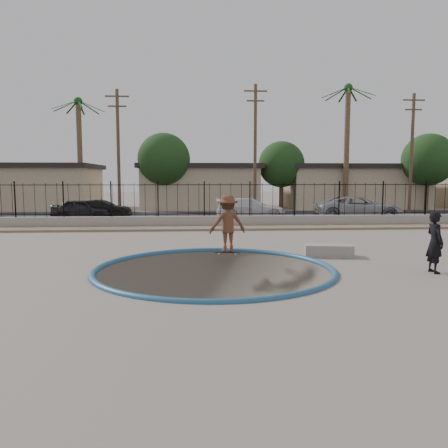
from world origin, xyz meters
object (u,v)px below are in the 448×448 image
car_a (83,209)px  car_b (101,210)px  concrete_ledge (328,250)px  skateboard (227,252)px  videographer (435,242)px  car_d (359,208)px  skater (227,226)px  car_c (251,208)px

car_a → car_b: car_a is taller
car_a → car_b: (1.11, 0.22, -0.04)m
concrete_ledge → skateboard: bearing=169.4°
videographer → car_d: size_ratio=0.32×
skater → videographer: 6.53m
skateboard → car_a: size_ratio=0.24×
skater → car_a: skater is taller
concrete_ledge → car_a: 18.05m
skateboard → car_d: 15.02m
skater → skateboard: skater is taller
skater → car_b: skater is taller
concrete_ledge → car_d: size_ratio=0.30×
concrete_ledge → car_b: bearing=126.8°
skater → videographer: skater is taller
concrete_ledge → car_a: bearing=130.0°
car_a → car_c: bearing=-85.8°
skateboard → car_c: bearing=89.9°
skater → car_d: bearing=-138.7°
car_c → skateboard: bearing=171.1°
skater → car_d: 15.01m
car_c → car_d: bearing=-101.3°
concrete_ledge → car_a: car_a is taller
skater → skateboard: bearing=65.3°
car_a → car_b: size_ratio=1.03×
skateboard → car_b: (-7.09, 13.40, 0.59)m
videographer → car_b: 21.04m
skateboard → car_a: car_a is taller
videographer → car_a: videographer is taller
car_d → car_a: bearing=90.3°
skater → car_c: 13.65m
concrete_ledge → car_c: 14.07m
videographer → concrete_ledge: size_ratio=1.08×
concrete_ledge → car_d: car_d is taller
car_b → car_d: 16.42m
videographer → skateboard: bearing=56.0°
concrete_ledge → car_a: size_ratio=0.42×
skater → concrete_ledge: size_ratio=1.24×
concrete_ledge → car_b: (-10.50, 14.04, 0.45)m
skateboard → car_a: bearing=132.7°
skater → car_a: 15.52m
car_c → car_d: car_d is taller
skater → car_a: bearing=-68.8°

